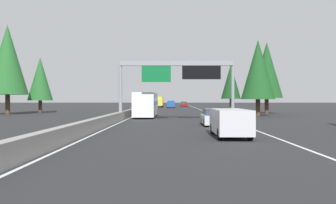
# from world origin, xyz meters

# --- Properties ---
(ground_plane) EXTENTS (320.00, 320.00, 0.00)m
(ground_plane) POSITION_xyz_m (60.00, 0.00, 0.00)
(ground_plane) COLOR #262628
(median_barrier) EXTENTS (180.00, 0.56, 0.90)m
(median_barrier) POSITION_xyz_m (80.00, 0.30, 0.45)
(median_barrier) COLOR gray
(median_barrier) RESTS_ON ground
(shoulder_stripe_right) EXTENTS (160.00, 0.16, 0.01)m
(shoulder_stripe_right) POSITION_xyz_m (70.00, -11.52, 0.01)
(shoulder_stripe_right) COLOR silver
(shoulder_stripe_right) RESTS_ON ground
(shoulder_stripe_median) EXTENTS (160.00, 0.16, 0.01)m
(shoulder_stripe_median) POSITION_xyz_m (70.00, -0.25, 0.01)
(shoulder_stripe_median) COLOR silver
(shoulder_stripe_median) RESTS_ON ground
(sign_gantry_overhead) EXTENTS (0.50, 12.68, 6.47)m
(sign_gantry_overhead) POSITION_xyz_m (36.20, -6.04, 5.15)
(sign_gantry_overhead) COLOR gray
(sign_gantry_overhead) RESTS_ON ground
(minivan_distant_a) EXTENTS (5.00, 1.95, 1.69)m
(minivan_distant_a) POSITION_xyz_m (19.32, -8.89, 0.95)
(minivan_distant_a) COLOR silver
(minivan_distant_a) RESTS_ON ground
(sedan_mid_center) EXTENTS (4.40, 1.80, 1.47)m
(sedan_mid_center) POSITION_xyz_m (28.70, -8.93, 0.68)
(sedan_mid_center) COLOR silver
(sedan_mid_center) RESTS_ON ground
(bus_far_left) EXTENTS (11.50, 2.55, 3.10)m
(bus_far_left) POSITION_xyz_m (43.24, -2.03, 1.72)
(bus_far_left) COLOR white
(bus_far_left) RESTS_ON ground
(sedan_far_right) EXTENTS (4.40, 1.80, 1.47)m
(sedan_far_right) POSITION_xyz_m (114.05, -9.09, 0.68)
(sedan_far_right) COLOR #1E4793
(sedan_far_right) RESTS_ON ground
(pickup_near_center) EXTENTS (5.60, 2.00, 1.86)m
(pickup_near_center) POSITION_xyz_m (89.71, -5.17, 0.91)
(pickup_near_center) COLOR #1E4793
(pickup_near_center) RESTS_ON ground
(box_truck_mid_left) EXTENTS (8.50, 2.40, 2.95)m
(box_truck_mid_left) POSITION_xyz_m (97.09, -1.63, 1.61)
(box_truck_mid_left) COLOR gold
(box_truck_mid_left) RESTS_ON ground
(sedan_near_right) EXTENTS (4.40, 1.80, 1.47)m
(sedan_near_right) POSITION_xyz_m (104.48, -9.24, 0.68)
(sedan_near_right) COLOR maroon
(sedan_near_right) RESTS_ON ground
(conifer_right_near) EXTENTS (4.57, 4.57, 10.38)m
(conifer_right_near) POSITION_xyz_m (45.52, -17.06, 6.31)
(conifer_right_near) COLOR #4C3823
(conifer_right_near) RESTS_ON ground
(conifer_right_mid) EXTENTS (4.99, 4.99, 11.34)m
(conifer_right_mid) POSITION_xyz_m (53.58, -20.43, 6.89)
(conifer_right_mid) COLOR #4C3823
(conifer_right_mid) RESTS_ON ground
(conifer_right_far) EXTENTS (4.73, 4.73, 10.75)m
(conifer_right_far) POSITION_xyz_m (82.05, -19.57, 6.53)
(conifer_right_far) COLOR #4C3823
(conifer_right_far) RESTS_ON ground
(conifer_left_near) EXTENTS (6.01, 6.01, 13.65)m
(conifer_left_near) POSITION_xyz_m (50.83, 19.66, 8.30)
(conifer_left_near) COLOR #4C3823
(conifer_left_near) RESTS_ON ground
(conifer_left_mid) EXTENTS (4.16, 4.16, 9.45)m
(conifer_left_mid) POSITION_xyz_m (57.00, 17.00, 5.74)
(conifer_left_mid) COLOR #4C3823
(conifer_left_mid) RESTS_ON ground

